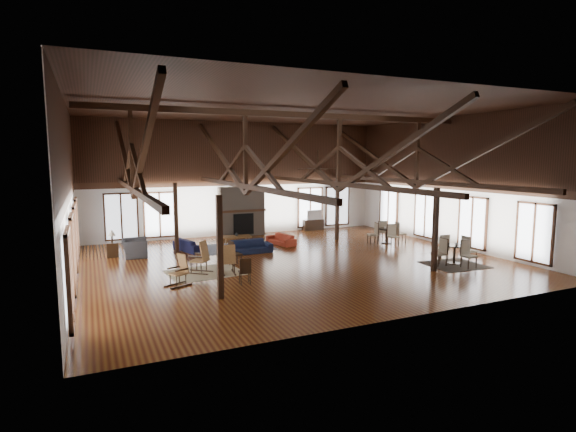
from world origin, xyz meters
name	(u,v)px	position (x,y,z in m)	size (l,w,h in m)	color
floor	(294,261)	(0.00, 0.00, 0.00)	(16.00, 16.00, 0.00)	brown
ceiling	(295,108)	(0.00, 0.00, 6.00)	(16.00, 14.00, 0.02)	black
wall_back	(239,179)	(0.00, 7.00, 3.00)	(16.00, 0.02, 6.00)	white
wall_front	(412,202)	(0.00, -7.00, 3.00)	(16.00, 0.02, 6.00)	white
wall_left	(68,193)	(-8.00, 0.00, 3.00)	(0.02, 14.00, 6.00)	white
wall_right	(451,182)	(8.00, 0.00, 3.00)	(0.02, 14.00, 6.00)	white
roof_truss	(294,160)	(0.00, 0.00, 4.03)	(15.60, 14.07, 3.14)	black
post_grid	(294,223)	(0.00, 0.00, 1.52)	(8.16, 7.16, 3.05)	black
fireplace	(242,211)	(0.00, 6.67, 1.29)	(2.50, 0.69, 2.60)	#736658
ceiling_fan	(318,168)	(0.50, -1.00, 3.73)	(1.60, 1.60, 0.75)	black
sofa_navy_front	(249,247)	(-1.13, 2.21, 0.28)	(1.95, 0.76, 0.57)	black
sofa_navy_left	(190,245)	(-3.38, 3.75, 0.27)	(0.71, 1.83, 0.53)	black
sofa_orange	(281,239)	(0.91, 3.49, 0.24)	(0.65, 1.67, 0.49)	#9C301E
coffee_table	(236,237)	(-1.23, 3.75, 0.45)	(1.42, 0.85, 0.51)	brown
vase	(236,234)	(-1.22, 3.75, 0.60)	(0.16, 0.16, 0.17)	#B2B2B2
armchair	(135,248)	(-5.75, 3.45, 0.37)	(1.00, 1.14, 0.74)	#2E2E31
side_table_lamp	(112,247)	(-6.59, 3.83, 0.44)	(0.45, 0.45, 1.15)	black
rocking_chair_a	(201,258)	(-3.82, -0.36, 0.55)	(1.01, 0.95, 1.17)	olive
rocking_chair_b	(228,260)	(-2.98, -0.88, 0.51)	(0.55, 0.89, 1.07)	olive
rocking_chair_c	(180,270)	(-4.81, -1.61, 0.49)	(0.91, 0.71, 1.04)	olive
side_chair_a	(233,251)	(-2.46, 0.23, 0.56)	(0.49, 0.49, 0.97)	black
side_chair_b	(245,269)	(-2.87, -2.39, 0.51)	(0.42, 0.42, 0.88)	black
cafe_table_near	(454,251)	(5.50, -2.96, 0.52)	(1.99, 1.99, 1.04)	black
cafe_table_far	(387,233)	(5.70, 1.65, 0.50)	(1.96, 1.96, 1.00)	black
cup_near	(456,244)	(5.53, -3.01, 0.79)	(0.12, 0.12, 0.09)	#B2B2B2
cup_far	(385,228)	(5.64, 1.71, 0.77)	(0.11, 0.11, 0.09)	#B2B2B2
tv_console	(313,225)	(4.31, 6.75, 0.30)	(1.20, 0.45, 0.60)	black
television	(314,215)	(4.35, 6.75, 0.88)	(0.96, 0.13, 0.55)	#B2B2B2
rug_tan	(205,272)	(-3.70, -0.34, 0.01)	(2.56, 2.01, 0.01)	tan
rug_navy	(237,247)	(-1.26, 3.60, 0.01)	(3.18, 2.39, 0.01)	#16203E
rug_dark	(454,265)	(5.38, -3.10, 0.01)	(2.08, 1.90, 0.01)	black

